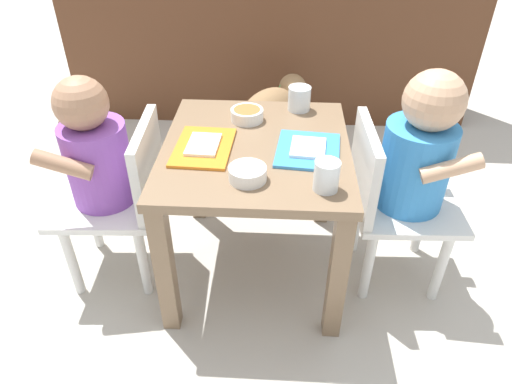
{
  "coord_description": "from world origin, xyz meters",
  "views": [
    {
      "loc": [
        0.06,
        -1.04,
        1.04
      ],
      "look_at": [
        0.0,
        0.0,
        0.28
      ],
      "focal_mm": 32.52,
      "sensor_mm": 36.0,
      "label": 1
    }
  ],
  "objects_px": {
    "food_tray_left": "(203,146)",
    "water_cup_right": "(299,100)",
    "dining_table": "(256,172)",
    "dog": "(271,113)",
    "water_cup_left": "(326,177)",
    "veggie_bowl_far": "(248,173)",
    "seated_child_left": "(103,162)",
    "food_tray_right": "(308,150)",
    "cereal_bowl_right_side": "(247,114)",
    "seated_child_right": "(412,160)"
  },
  "relations": [
    {
      "from": "dog",
      "to": "veggie_bowl_far",
      "type": "distance_m",
      "value": 0.83
    },
    {
      "from": "seated_child_right",
      "to": "dog",
      "type": "bearing_deg",
      "value": 120.55
    },
    {
      "from": "dog",
      "to": "food_tray_left",
      "type": "distance_m",
      "value": 0.72
    },
    {
      "from": "veggie_bowl_far",
      "to": "seated_child_right",
      "type": "bearing_deg",
      "value": 19.94
    },
    {
      "from": "dog",
      "to": "cereal_bowl_right_side",
      "type": "bearing_deg",
      "value": -96.54
    },
    {
      "from": "dining_table",
      "to": "food_tray_left",
      "type": "distance_m",
      "value": 0.16
    },
    {
      "from": "water_cup_left",
      "to": "cereal_bowl_right_side",
      "type": "distance_m",
      "value": 0.38
    },
    {
      "from": "seated_child_left",
      "to": "veggie_bowl_far",
      "type": "bearing_deg",
      "value": -17.55
    },
    {
      "from": "seated_child_right",
      "to": "seated_child_left",
      "type": "bearing_deg",
      "value": -178.11
    },
    {
      "from": "veggie_bowl_far",
      "to": "cereal_bowl_right_side",
      "type": "relative_size",
      "value": 0.96
    },
    {
      "from": "seated_child_left",
      "to": "water_cup_left",
      "type": "distance_m",
      "value": 0.59
    },
    {
      "from": "food_tray_left",
      "to": "cereal_bowl_right_side",
      "type": "relative_size",
      "value": 2.28
    },
    {
      "from": "food_tray_left",
      "to": "water_cup_right",
      "type": "relative_size",
      "value": 3.01
    },
    {
      "from": "dining_table",
      "to": "cereal_bowl_right_side",
      "type": "distance_m",
      "value": 0.18
    },
    {
      "from": "food_tray_left",
      "to": "food_tray_right",
      "type": "distance_m",
      "value": 0.27
    },
    {
      "from": "dog",
      "to": "cereal_bowl_right_side",
      "type": "height_order",
      "value": "cereal_bowl_right_side"
    },
    {
      "from": "dog",
      "to": "food_tray_right",
      "type": "bearing_deg",
      "value": -80.58
    },
    {
      "from": "seated_child_right",
      "to": "water_cup_left",
      "type": "xyz_separation_m",
      "value": [
        -0.24,
        -0.18,
        0.06
      ]
    },
    {
      "from": "seated_child_right",
      "to": "cereal_bowl_right_side",
      "type": "height_order",
      "value": "seated_child_right"
    },
    {
      "from": "dining_table",
      "to": "dog",
      "type": "xyz_separation_m",
      "value": [
        0.02,
        0.64,
        -0.14
      ]
    },
    {
      "from": "seated_child_left",
      "to": "dog",
      "type": "relative_size",
      "value": 1.58
    },
    {
      "from": "food_tray_right",
      "to": "water_cup_left",
      "type": "distance_m",
      "value": 0.17
    },
    {
      "from": "water_cup_left",
      "to": "dining_table",
      "type": "bearing_deg",
      "value": 132.04
    },
    {
      "from": "dining_table",
      "to": "cereal_bowl_right_side",
      "type": "relative_size",
      "value": 5.84
    },
    {
      "from": "water_cup_right",
      "to": "cereal_bowl_right_side",
      "type": "height_order",
      "value": "water_cup_right"
    },
    {
      "from": "dining_table",
      "to": "dog",
      "type": "relative_size",
      "value": 1.37
    },
    {
      "from": "seated_child_right",
      "to": "dog",
      "type": "distance_m",
      "value": 0.78
    },
    {
      "from": "dining_table",
      "to": "water_cup_left",
      "type": "bearing_deg",
      "value": -47.96
    },
    {
      "from": "seated_child_left",
      "to": "dining_table",
      "type": "bearing_deg",
      "value": 4.87
    },
    {
      "from": "dog",
      "to": "water_cup_left",
      "type": "height_order",
      "value": "water_cup_left"
    },
    {
      "from": "veggie_bowl_far",
      "to": "food_tray_right",
      "type": "bearing_deg",
      "value": 43.05
    },
    {
      "from": "food_tray_left",
      "to": "dog",
      "type": "bearing_deg",
      "value": 76.64
    },
    {
      "from": "dog",
      "to": "water_cup_left",
      "type": "distance_m",
      "value": 0.87
    },
    {
      "from": "water_cup_left",
      "to": "water_cup_right",
      "type": "xyz_separation_m",
      "value": [
        -0.05,
        0.4,
        -0.0
      ]
    },
    {
      "from": "dining_table",
      "to": "water_cup_right",
      "type": "xyz_separation_m",
      "value": [
        0.11,
        0.22,
        0.11
      ]
    },
    {
      "from": "veggie_bowl_far",
      "to": "cereal_bowl_right_side",
      "type": "height_order",
      "value": "same"
    },
    {
      "from": "water_cup_left",
      "to": "veggie_bowl_far",
      "type": "distance_m",
      "value": 0.18
    },
    {
      "from": "seated_child_right",
      "to": "water_cup_left",
      "type": "relative_size",
      "value": 9.04
    },
    {
      "from": "food_tray_left",
      "to": "water_cup_right",
      "type": "distance_m",
      "value": 0.35
    },
    {
      "from": "food_tray_right",
      "to": "cereal_bowl_right_side",
      "type": "relative_size",
      "value": 2.16
    },
    {
      "from": "food_tray_left",
      "to": "water_cup_right",
      "type": "xyz_separation_m",
      "value": [
        0.25,
        0.24,
        0.02
      ]
    },
    {
      "from": "dining_table",
      "to": "food_tray_right",
      "type": "xyz_separation_m",
      "value": [
        0.13,
        -0.02,
        0.09
      ]
    },
    {
      "from": "dog",
      "to": "water_cup_left",
      "type": "relative_size",
      "value": 5.52
    },
    {
      "from": "seated_child_right",
      "to": "water_cup_left",
      "type": "distance_m",
      "value": 0.3
    },
    {
      "from": "seated_child_right",
      "to": "food_tray_left",
      "type": "distance_m",
      "value": 0.54
    },
    {
      "from": "dining_table",
      "to": "water_cup_left",
      "type": "distance_m",
      "value": 0.27
    },
    {
      "from": "water_cup_left",
      "to": "water_cup_right",
      "type": "relative_size",
      "value": 1.02
    },
    {
      "from": "food_tray_left",
      "to": "water_cup_left",
      "type": "height_order",
      "value": "water_cup_left"
    },
    {
      "from": "food_tray_right",
      "to": "water_cup_right",
      "type": "height_order",
      "value": "water_cup_right"
    },
    {
      "from": "dining_table",
      "to": "cereal_bowl_right_side",
      "type": "xyz_separation_m",
      "value": [
        -0.03,
        0.14,
        0.1
      ]
    }
  ]
}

